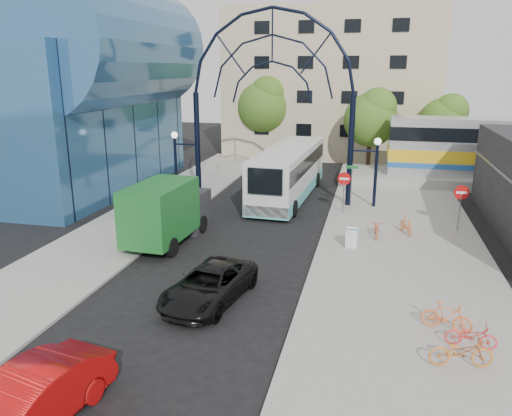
% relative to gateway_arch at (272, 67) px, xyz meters
% --- Properties ---
extents(ground, '(120.00, 120.00, 0.00)m').
position_rel_gateway_arch_xyz_m(ground, '(0.00, -14.00, -8.56)').
color(ground, black).
rests_on(ground, ground).
extents(sidewalk_east, '(8.00, 56.00, 0.12)m').
position_rel_gateway_arch_xyz_m(sidewalk_east, '(8.00, -10.00, -8.50)').
color(sidewalk_east, gray).
rests_on(sidewalk_east, ground).
extents(plaza_west, '(5.00, 50.00, 0.12)m').
position_rel_gateway_arch_xyz_m(plaza_west, '(-6.50, -8.00, -8.50)').
color(plaza_west, gray).
rests_on(plaza_west, ground).
extents(gateway_arch, '(13.64, 0.44, 12.10)m').
position_rel_gateway_arch_xyz_m(gateway_arch, '(0.00, 0.00, 0.00)').
color(gateway_arch, black).
rests_on(gateway_arch, ground).
extents(stop_sign, '(0.80, 0.07, 2.50)m').
position_rel_gateway_arch_xyz_m(stop_sign, '(4.80, -2.00, -6.56)').
color(stop_sign, slate).
rests_on(stop_sign, sidewalk_east).
extents(do_not_enter_sign, '(0.76, 0.07, 2.48)m').
position_rel_gateway_arch_xyz_m(do_not_enter_sign, '(11.00, -4.00, -6.58)').
color(do_not_enter_sign, slate).
rests_on(do_not_enter_sign, sidewalk_east).
extents(street_name_sign, '(0.70, 0.70, 2.80)m').
position_rel_gateway_arch_xyz_m(street_name_sign, '(5.20, -1.40, -6.43)').
color(street_name_sign, slate).
rests_on(street_name_sign, sidewalk_east).
extents(sandwich_board, '(0.55, 0.61, 0.99)m').
position_rel_gateway_arch_xyz_m(sandwich_board, '(5.60, -8.02, -7.81)').
color(sandwich_board, white).
rests_on(sandwich_board, sidewalk_east).
extents(transit_hall, '(16.50, 18.00, 14.50)m').
position_rel_gateway_arch_xyz_m(transit_hall, '(-15.30, 1.00, -1.86)').
color(transit_hall, '#2C5A88').
rests_on(transit_hall, ground).
extents(apartment_block, '(20.00, 12.10, 14.00)m').
position_rel_gateway_arch_xyz_m(apartment_block, '(2.00, 20.97, -1.55)').
color(apartment_block, '#C6B389').
rests_on(apartment_block, ground).
extents(tree_north_a, '(4.48, 4.48, 7.00)m').
position_rel_gateway_arch_xyz_m(tree_north_a, '(6.12, 11.93, -3.95)').
color(tree_north_a, '#382314').
rests_on(tree_north_a, ground).
extents(tree_north_b, '(5.12, 5.12, 8.00)m').
position_rel_gateway_arch_xyz_m(tree_north_b, '(-3.88, 15.93, -3.29)').
color(tree_north_b, '#382314').
rests_on(tree_north_b, ground).
extents(tree_north_c, '(4.16, 4.16, 6.50)m').
position_rel_gateway_arch_xyz_m(tree_north_c, '(12.12, 13.93, -4.28)').
color(tree_north_c, '#382314').
rests_on(tree_north_c, ground).
extents(city_bus, '(3.37, 12.42, 3.38)m').
position_rel_gateway_arch_xyz_m(city_bus, '(0.91, 1.47, -6.79)').
color(city_bus, silver).
rests_on(city_bus, ground).
extents(green_truck, '(2.66, 6.36, 3.16)m').
position_rel_gateway_arch_xyz_m(green_truck, '(-3.48, -8.79, -6.98)').
color(green_truck, black).
rests_on(green_truck, ground).
extents(black_suv, '(3.02, 5.13, 1.34)m').
position_rel_gateway_arch_xyz_m(black_suv, '(0.68, -14.82, -7.89)').
color(black_suv, black).
rests_on(black_suv, ground).
extents(red_sedan, '(2.45, 4.88, 1.54)m').
position_rel_gateway_arch_xyz_m(red_sedan, '(-1.35, -22.42, -7.79)').
color(red_sedan, '#B00A0B').
rests_on(red_sedan, ground).
extents(bike_near_a, '(0.61, 1.65, 0.86)m').
position_rel_gateway_arch_xyz_m(bike_near_a, '(6.78, -5.98, -8.01)').
color(bike_near_a, '#D95A2B').
rests_on(bike_near_a, sidewalk_east).
extents(bike_near_b, '(0.94, 1.61, 0.93)m').
position_rel_gateway_arch_xyz_m(bike_near_b, '(8.27, -5.12, -7.97)').
color(bike_near_b, orange).
rests_on(bike_near_b, sidewalk_east).
extents(bike_far_a, '(1.57, 0.66, 0.80)m').
position_rel_gateway_arch_xyz_m(bike_far_a, '(9.66, -16.18, -8.03)').
color(bike_far_a, '#F23230').
rests_on(bike_far_a, sidewalk_east).
extents(bike_far_b, '(1.71, 0.92, 0.99)m').
position_rel_gateway_arch_xyz_m(bike_far_b, '(9.05, -15.27, -7.94)').
color(bike_far_b, orange).
rests_on(bike_far_b, sidewalk_east).
extents(bike_far_c, '(1.92, 0.95, 0.97)m').
position_rel_gateway_arch_xyz_m(bike_far_c, '(9.19, -17.38, -7.95)').
color(bike_far_c, orange).
rests_on(bike_far_c, sidewalk_east).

